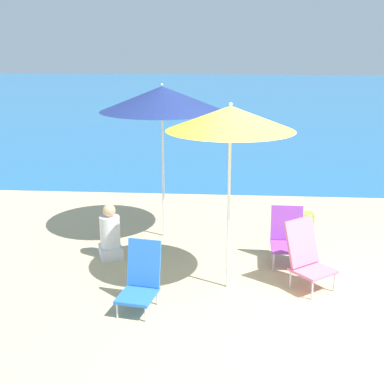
{
  "coord_description": "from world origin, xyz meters",
  "views": [
    {
      "loc": [
        -0.88,
        -5.71,
        3.05
      ],
      "look_at": [
        -1.43,
        1.48,
        1.0
      ],
      "focal_mm": 50.0,
      "sensor_mm": 36.0,
      "label": 1
    }
  ],
  "objects": [
    {
      "name": "beach_chair_blue",
      "position": [
        -1.92,
        -0.02,
        0.36
      ],
      "size": [
        0.5,
        0.62,
        0.79
      ],
      "rotation": [
        0.0,
        0.0,
        -0.18
      ],
      "color": "silver",
      "rests_on": "ground"
    },
    {
      "name": "beach_umbrella_navy",
      "position": [
        -1.96,
        2.37,
        2.2
      ],
      "size": [
        1.9,
        1.9,
        2.43
      ],
      "color": "white",
      "rests_on": "ground"
    },
    {
      "name": "beach_umbrella_yellow",
      "position": [
        -0.91,
        0.58,
        2.16
      ],
      "size": [
        1.55,
        1.55,
        2.35
      ],
      "color": "white",
      "rests_on": "ground"
    },
    {
      "name": "ground_plane",
      "position": [
        0.0,
        0.0,
        0.0
      ],
      "size": [
        60.0,
        60.0,
        0.0
      ],
      "primitive_type": "plane",
      "color": "#C6B284"
    },
    {
      "name": "beach_chair_purple",
      "position": [
        -0.09,
        1.44,
        0.4
      ],
      "size": [
        0.46,
        0.57,
        0.79
      ],
      "rotation": [
        0.0,
        0.0,
        -0.03
      ],
      "color": "silver",
      "rests_on": "ground"
    },
    {
      "name": "person_seated_near",
      "position": [
        -2.62,
        1.43,
        0.33
      ],
      "size": [
        0.43,
        0.46,
        0.81
      ],
      "rotation": [
        0.0,
        0.0,
        0.35
      ],
      "color": "silver",
      "rests_on": "ground"
    },
    {
      "name": "sea_water",
      "position": [
        0.0,
        24.82,
        0.0
      ],
      "size": [
        60.0,
        40.0,
        0.01
      ],
      "color": "#23669E",
      "rests_on": "ground"
    },
    {
      "name": "beach_chair_pink",
      "position": [
        0.09,
        0.66,
        0.44
      ],
      "size": [
        0.71,
        0.72,
        0.87
      ],
      "rotation": [
        0.0,
        0.0,
        0.68
      ],
      "color": "silver",
      "rests_on": "ground"
    },
    {
      "name": "backpack_lime",
      "position": [
        0.28,
        2.39,
        0.21
      ],
      "size": [
        0.27,
        0.26,
        0.44
      ],
      "color": "#8ECC3D",
      "rests_on": "ground"
    }
  ]
}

